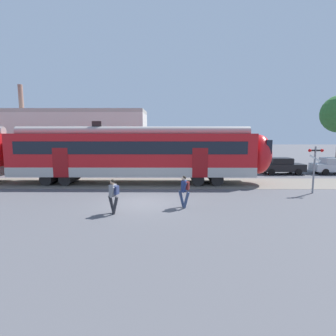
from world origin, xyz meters
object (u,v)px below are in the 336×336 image
Objects in this scene: parked_car_silver at (334,166)px; crossing_signal at (315,162)px; pedestrian_navy at (184,189)px; parked_car_black at (281,166)px; pedestrian_grey at (113,193)px.

parked_car_silver is 1.34× the size of crossing_signal.
pedestrian_navy is 15.07m from parked_car_black.
parked_car_silver is (18.17, 12.62, -0.21)m from pedestrian_grey.
pedestrian_navy is at bearing 17.39° from pedestrian_grey.
pedestrian_navy reaches higher than parked_car_silver.
pedestrian_navy is at bearing -158.17° from crossing_signal.
crossing_signal reaches higher than parked_car_silver.
pedestrian_navy is at bearing -130.36° from parked_car_black.
pedestrian_grey is at bearing -159.43° from crossing_signal.
pedestrian_grey is 12.66m from crossing_signal.
pedestrian_navy is at bearing -141.94° from parked_car_silver.
crossing_signal is at bearing -127.84° from parked_car_silver.
parked_car_silver is 10.44m from crossing_signal.
parked_car_black is 1.00× the size of parked_car_silver.
pedestrian_grey is 3.58m from pedestrian_navy.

